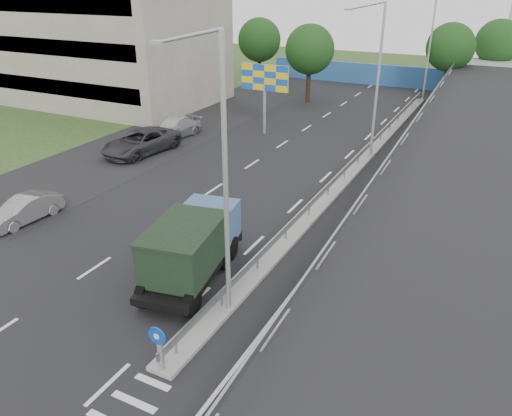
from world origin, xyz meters
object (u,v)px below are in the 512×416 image
Objects in this scene: lamp_post_near at (220,168)px; parked_car_d at (176,129)px; sign_bollard at (159,348)px; lamp_post_mid at (376,74)px; dump_truck at (192,245)px; lamp_post_far at (428,42)px; parked_car_c at (141,142)px; parked_car_b at (25,210)px; billboard at (265,82)px; parked_car_e at (173,127)px.

lamp_post_near is 2.12× the size of parked_car_d.
lamp_post_mid is at bearing 89.74° from sign_bollard.
dump_truck is at bearing -44.74° from parked_car_d.
sign_bollard is 0.17× the size of lamp_post_far.
lamp_post_far is at bearing 68.13° from parked_car_c.
parked_car_d is at bearing 117.15° from dump_truck.
parked_car_b is 0.84× the size of parked_car_d.
lamp_post_mid is at bearing 57.82° from parked_car_b.
sign_bollard is at bearing -20.09° from parked_car_b.
lamp_post_mid is 2.12× the size of parked_car_d.
dump_truck is (6.77, -20.56, -2.64)m from billboard.
billboard is at bearing 109.21° from sign_bollard.
dump_truck is at bearing 1.14° from parked_car_b.
lamp_post_mid reaches higher than parked_car_b.
parked_car_e is at bearing -146.13° from billboard.
sign_bollard is 0.17× the size of lamp_post_mid.
dump_truck is (-2.34, -18.56, -4.27)m from lamp_post_mid.
parked_car_d is 1.02× the size of parked_car_e.
parked_car_d is at bearing 129.83° from lamp_post_near.
parked_car_b is at bearing 171.56° from lamp_post_near.
billboard is 1.17× the size of parked_car_e.
sign_bollard is 5.74m from dump_truck.
lamp_post_mid is at bearing 15.92° from parked_car_d.
lamp_post_near is at bearing -57.45° from parked_car_e.
lamp_post_far is 20.24m from billboard.
lamp_post_near is at bearing -67.51° from billboard.
sign_bollard is 0.30× the size of billboard.
lamp_post_mid reaches higher than dump_truck.
parked_car_d is 0.29m from parked_car_e.
lamp_post_far is at bearing 63.85° from parked_car_d.
sign_bollard is 0.42× the size of parked_car_b.
billboard is at bearing 97.97° from dump_truck.
lamp_post_far is at bearing 74.81° from parked_car_b.
parked_car_d is (-1.80, 15.94, 0.03)m from parked_car_b.
parked_car_b is at bearing 167.05° from dump_truck.
parked_car_c is at bearing -124.01° from billboard.
lamp_post_far is 1.83× the size of billboard.
lamp_post_far reaches higher than dump_truck.
parked_car_e is at bearing 101.18° from parked_car_b.
billboard is 1.37× the size of parked_car_b.
lamp_post_mid is (0.11, 23.83, 4.77)m from sign_bollard.
billboard reaches higher than parked_car_b.
parked_car_b is (-13.12, -18.05, -5.15)m from lamp_post_mid.
parked_car_b is (-13.12, -38.05, -5.15)m from lamp_post_far.
sign_bollard is 26.46m from parked_car_e.
dump_truck is (-2.34, -38.56, -4.27)m from lamp_post_far.
sign_bollard reaches higher than parked_car_d.
parked_car_c is at bearing -93.10° from parked_car_e.
dump_truck reaches higher than parked_car_c.
lamp_post_far is at bearing 90.00° from lamp_post_near.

